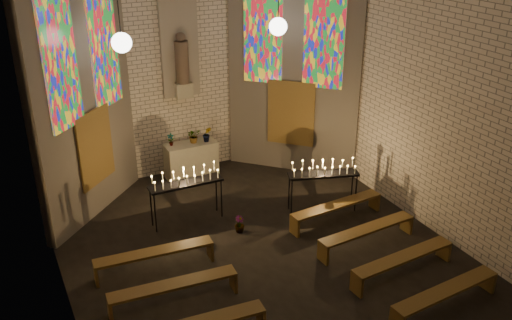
# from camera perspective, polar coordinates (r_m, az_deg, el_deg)

# --- Properties ---
(floor) EXTENTS (12.00, 12.00, 0.00)m
(floor) POSITION_cam_1_polar(r_m,az_deg,el_deg) (11.62, 3.29, -12.37)
(floor) COLOR black
(floor) RESTS_ON ground
(room) EXTENTS (8.22, 12.43, 7.00)m
(room) POSITION_cam_1_polar(r_m,az_deg,el_deg) (12.74, -3.86, 9.69)
(room) COLOR beige
(room) RESTS_ON ground
(altar) EXTENTS (1.40, 0.60, 1.00)m
(altar) POSITION_cam_1_polar(r_m,az_deg,el_deg) (15.66, -6.49, -0.01)
(altar) COLOR #AEA88E
(altar) RESTS_ON ground
(flower_vase_left) EXTENTS (0.21, 0.18, 0.34)m
(flower_vase_left) POSITION_cam_1_polar(r_m,az_deg,el_deg) (15.32, -8.53, 2.03)
(flower_vase_left) COLOR #4C723F
(flower_vase_left) RESTS_ON altar
(flower_vase_center) EXTENTS (0.39, 0.35, 0.39)m
(flower_vase_center) POSITION_cam_1_polar(r_m,az_deg,el_deg) (15.43, -6.25, 2.44)
(flower_vase_center) COLOR #4C723F
(flower_vase_center) RESTS_ON altar
(flower_vase_right) EXTENTS (0.27, 0.24, 0.43)m
(flower_vase_right) POSITION_cam_1_polar(r_m,az_deg,el_deg) (15.45, -4.92, 2.59)
(flower_vase_right) COLOR #4C723F
(flower_vase_right) RESTS_ON altar
(aisle_flower_pot) EXTENTS (0.29, 0.29, 0.40)m
(aisle_flower_pot) POSITION_cam_1_polar(r_m,az_deg,el_deg) (13.16, -1.66, -6.43)
(aisle_flower_pot) COLOR #4C723F
(aisle_flower_pot) RESTS_ON ground
(votive_stand_left) EXTENTS (1.74, 0.43, 1.28)m
(votive_stand_left) POSITION_cam_1_polar(r_m,az_deg,el_deg) (13.25, -7.06, -1.97)
(votive_stand_left) COLOR black
(votive_stand_left) RESTS_ON ground
(votive_stand_right) EXTENTS (1.74, 0.91, 1.25)m
(votive_stand_right) POSITION_cam_1_polar(r_m,az_deg,el_deg) (13.73, 6.77, -1.07)
(votive_stand_right) COLOR black
(votive_stand_right) RESTS_ON ground
(pew_left_0) EXTENTS (2.46, 0.52, 0.47)m
(pew_left_0) POSITION_cam_1_polar(r_m,az_deg,el_deg) (11.97, -10.14, -9.29)
(pew_left_0) COLOR #553D18
(pew_left_0) RESTS_ON ground
(pew_right_0) EXTENTS (2.46, 0.52, 0.47)m
(pew_right_0) POSITION_cam_1_polar(r_m,az_deg,el_deg) (13.61, 8.06, -4.68)
(pew_right_0) COLOR #553D18
(pew_right_0) RESTS_ON ground
(pew_left_1) EXTENTS (2.46, 0.52, 0.47)m
(pew_left_1) POSITION_cam_1_polar(r_m,az_deg,el_deg) (11.03, -8.26, -12.46)
(pew_left_1) COLOR #553D18
(pew_left_1) RESTS_ON ground
(pew_right_1) EXTENTS (2.46, 0.52, 0.47)m
(pew_right_1) POSITION_cam_1_polar(r_m,az_deg,el_deg) (12.78, 11.06, -7.00)
(pew_right_1) COLOR #553D18
(pew_right_1) RESTS_ON ground
(pew_right_2) EXTENTS (2.46, 0.52, 0.47)m
(pew_right_2) POSITION_cam_1_polar(r_m,az_deg,el_deg) (12.02, 14.50, -9.60)
(pew_right_2) COLOR #553D18
(pew_right_2) RESTS_ON ground
(pew_right_3) EXTENTS (2.46, 0.52, 0.47)m
(pew_right_3) POSITION_cam_1_polar(r_m,az_deg,el_deg) (11.33, 18.45, -12.49)
(pew_right_3) COLOR #553D18
(pew_right_3) RESTS_ON ground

